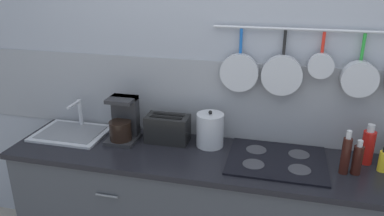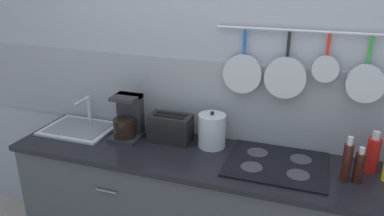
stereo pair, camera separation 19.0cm
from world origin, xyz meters
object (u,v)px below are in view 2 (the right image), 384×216
(bottle_hot_sauce, at_px, (359,167))
(bottle_vinegar, at_px, (373,154))
(toaster, at_px, (170,128))
(bottle_olive_oil, at_px, (347,162))
(coffee_maker, at_px, (128,120))
(kettle, at_px, (212,131))

(bottle_hot_sauce, height_order, bottle_vinegar, bottle_vinegar)
(toaster, bearing_deg, bottle_vinegar, 0.23)
(bottle_olive_oil, distance_m, bottle_hot_sauce, 0.07)
(coffee_maker, bearing_deg, bottle_hot_sauce, -3.83)
(toaster, xyz_separation_m, bottle_olive_oil, (1.06, -0.15, 0.02))
(bottle_vinegar, bearing_deg, bottle_olive_oil, -132.21)
(toaster, height_order, bottle_olive_oil, bottle_olive_oil)
(toaster, bearing_deg, bottle_olive_oil, -7.91)
(toaster, bearing_deg, kettle, 1.66)
(kettle, height_order, bottle_olive_oil, bottle_olive_oil)
(coffee_maker, distance_m, toaster, 0.29)
(toaster, distance_m, kettle, 0.28)
(kettle, distance_m, bottle_olive_oil, 0.80)
(bottle_olive_oil, bearing_deg, kettle, 168.77)
(bottle_olive_oil, height_order, bottle_vinegar, bottle_olive_oil)
(kettle, relative_size, bottle_hot_sauce, 1.18)
(bottle_olive_oil, bearing_deg, bottle_hot_sauce, 9.35)
(bottle_hot_sauce, bearing_deg, toaster, 173.06)
(bottle_olive_oil, relative_size, bottle_vinegar, 1.06)
(kettle, xyz_separation_m, bottle_olive_oil, (0.78, -0.16, 0.01))
(coffee_maker, distance_m, bottle_olive_oil, 1.35)
(toaster, xyz_separation_m, kettle, (0.28, 0.01, 0.02))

